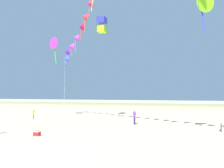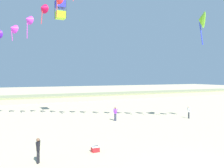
% 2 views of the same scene
% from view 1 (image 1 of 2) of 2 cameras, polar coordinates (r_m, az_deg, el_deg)
% --- Properties ---
extents(ground_plane, '(240.00, 240.00, 0.00)m').
position_cam_1_polar(ground_plane, '(15.85, -18.99, -16.16)').
color(ground_plane, '#C1B28E').
extents(dune_ridge, '(120.00, 8.36, 1.35)m').
position_cam_1_polar(dune_ridge, '(57.19, 8.26, -5.42)').
color(dune_ridge, tan).
rests_on(dune_ridge, ground).
extents(person_near_right, '(0.52, 0.47, 1.75)m').
position_cam_1_polar(person_near_right, '(29.58, 5.42, -7.75)').
color(person_near_right, '#282D4C').
rests_on(person_near_right, ground).
extents(person_mid_center, '(0.22, 0.58, 1.65)m').
position_cam_1_polar(person_mid_center, '(26.37, 24.79, -8.34)').
color(person_mid_center, '#474C56').
rests_on(person_mid_center, ground).
extents(person_far_left, '(0.20, 0.53, 1.50)m').
position_cam_1_polar(person_far_left, '(37.10, -18.40, -6.75)').
color(person_far_left, gray).
rests_on(person_far_left, ground).
extents(large_kite_low_lead, '(1.24, 1.24, 2.29)m').
position_cam_1_polar(large_kite_low_lead, '(36.54, -2.43, 14.04)').
color(large_kite_low_lead, '#9EDF1E').
extents(large_kite_mid_trail, '(1.97, 1.72, 3.78)m').
position_cam_1_polar(large_kite_mid_trail, '(23.86, 21.08, 17.75)').
color(large_kite_mid_trail, '#83E11B').
extents(large_kite_high_solo, '(2.03, 1.39, 4.14)m').
position_cam_1_polar(large_kite_high_solo, '(39.35, -13.50, 9.43)').
color(large_kite_high_solo, '#C62AE1').
extents(beach_cooler, '(0.58, 0.41, 0.46)m').
position_cam_1_polar(beach_cooler, '(22.89, -17.61, -11.28)').
color(beach_cooler, red).
rests_on(beach_cooler, ground).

